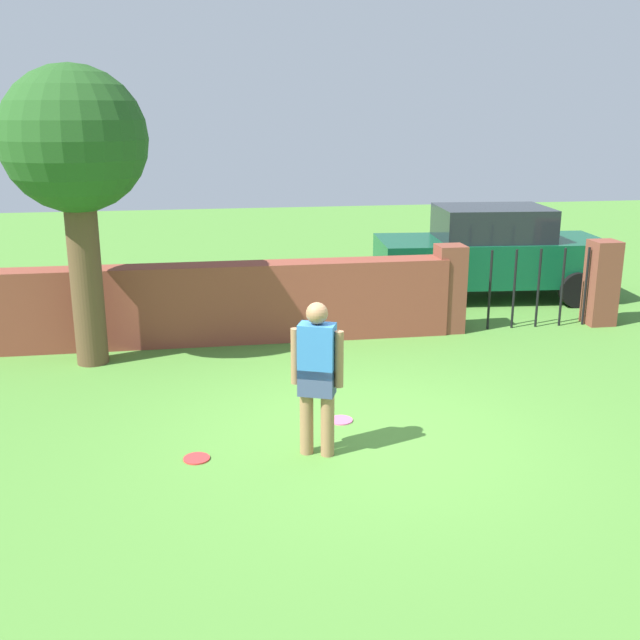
# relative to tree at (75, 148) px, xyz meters

# --- Properties ---
(ground_plane) EXTENTS (40.00, 40.00, 0.00)m
(ground_plane) POSITION_rel_tree_xyz_m (3.23, -2.99, -2.96)
(ground_plane) COLOR #4C8433
(brick_wall) EXTENTS (7.23, 0.50, 1.21)m
(brick_wall) POSITION_rel_tree_xyz_m (1.73, 0.71, -2.35)
(brick_wall) COLOR brown
(brick_wall) RESTS_ON ground
(tree) EXTENTS (1.91, 1.91, 4.03)m
(tree) POSITION_rel_tree_xyz_m (0.00, 0.00, 0.00)
(tree) COLOR brown
(tree) RESTS_ON ground
(person) EXTENTS (0.51, 0.34, 1.62)m
(person) POSITION_rel_tree_xyz_m (2.67, -3.38, -2.06)
(person) COLOR #9E704C
(person) RESTS_ON ground
(fence_gate) EXTENTS (3.05, 0.44, 1.40)m
(fence_gate) POSITION_rel_tree_xyz_m (6.75, 0.71, -2.26)
(fence_gate) COLOR brown
(fence_gate) RESTS_ON ground
(car) EXTENTS (4.32, 2.19, 1.72)m
(car) POSITION_rel_tree_xyz_m (6.94, 2.76, -2.09)
(car) COLOR #0C4C2D
(car) RESTS_ON ground
(frisbee_red) EXTENTS (0.27, 0.27, 0.02)m
(frisbee_red) POSITION_rel_tree_xyz_m (1.43, -3.31, -2.95)
(frisbee_red) COLOR red
(frisbee_red) RESTS_ON ground
(frisbee_pink) EXTENTS (0.27, 0.27, 0.02)m
(frisbee_pink) POSITION_rel_tree_xyz_m (3.07, -2.58, -2.95)
(frisbee_pink) COLOR pink
(frisbee_pink) RESTS_ON ground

